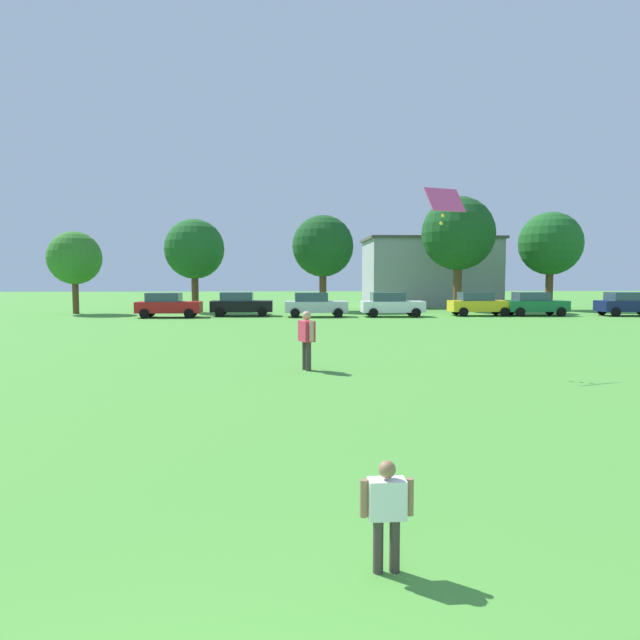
{
  "coord_description": "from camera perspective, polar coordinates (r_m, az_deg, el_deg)",
  "views": [
    {
      "loc": [
        0.65,
        -1.81,
        2.76
      ],
      "look_at": [
        1.4,
        11.38,
        1.78
      ],
      "focal_mm": 32.84,
      "sensor_mm": 36.0,
      "label": 1
    }
  ],
  "objects": [
    {
      "name": "parked_car_navy_6",
      "position": [
        46.9,
        27.79,
        1.41
      ],
      "size": [
        4.3,
        2.02,
        1.68
      ],
      "color": "#141E4C",
      "rests_on": "ground"
    },
    {
      "name": "parked_car_green_5",
      "position": [
        44.24,
        20.15,
        1.5
      ],
      "size": [
        4.3,
        2.02,
        1.68
      ],
      "color": "#196B38",
      "rests_on": "ground"
    },
    {
      "name": "tree_far_right",
      "position": [
        52.63,
        21.54,
        6.92
      ],
      "size": [
        5.23,
        5.23,
        8.15
      ],
      "color": "brown",
      "rests_on": "ground"
    },
    {
      "name": "parked_car_black_1",
      "position": [
        41.56,
        -7.74,
        1.56
      ],
      "size": [
        4.3,
        2.02,
        1.68
      ],
      "color": "black",
      "rests_on": "ground"
    },
    {
      "name": "adult_bystander",
      "position": [
        17.24,
        -1.31,
        -1.49
      ],
      "size": [
        0.51,
        0.79,
        1.76
      ],
      "rotation": [
        0.0,
        0.0,
        1.95
      ],
      "color": "#3F3833",
      "rests_on": "ground"
    },
    {
      "name": "child_kite_flyer",
      "position": [
        5.73,
        6.52,
        -17.59
      ],
      "size": [
        0.51,
        0.2,
        1.06
      ],
      "rotation": [
        0.0,
        0.0,
        0.03
      ],
      "color": "#3F3833",
      "rests_on": "ground"
    },
    {
      "name": "house_left",
      "position": [
        57.73,
        10.58,
        4.63
      ],
      "size": [
        12.45,
        8.53,
        6.47
      ],
      "color": "#9999A3",
      "rests_on": "ground"
    },
    {
      "name": "tree_far_left",
      "position": [
        47.37,
        -22.81,
        5.57
      ],
      "size": [
        3.94,
        3.94,
        6.14
      ],
      "color": "brown",
      "rests_on": "ground"
    },
    {
      "name": "parked_car_red_0",
      "position": [
        41.12,
        -14.6,
        1.43
      ],
      "size": [
        4.3,
        2.02,
        1.68
      ],
      "color": "red",
      "rests_on": "ground"
    },
    {
      "name": "tree_right",
      "position": [
        49.04,
        13.33,
        8.17
      ],
      "size": [
        5.93,
        5.93,
        9.24
      ],
      "color": "brown",
      "rests_on": "ground"
    },
    {
      "name": "tree_center",
      "position": [
        47.55,
        0.28,
        7.19
      ],
      "size": [
        4.96,
        4.96,
        7.73
      ],
      "color": "brown",
      "rests_on": "ground"
    },
    {
      "name": "parked_car_yellow_4",
      "position": [
        43.07,
        15.22,
        1.54
      ],
      "size": [
        4.3,
        2.02,
        1.68
      ],
      "color": "yellow",
      "rests_on": "ground"
    },
    {
      "name": "kite",
      "position": [
        17.92,
        12.05,
        11.2
      ],
      "size": [
        1.26,
        0.88,
        1.11
      ],
      "color": "#F24C8C"
    },
    {
      "name": "tree_left",
      "position": [
        46.98,
        -12.14,
        6.75
      ],
      "size": [
        4.66,
        4.66,
        7.26
      ],
      "color": "brown",
      "rests_on": "ground"
    },
    {
      "name": "parked_car_white_3",
      "position": [
        40.88,
        6.96,
        1.52
      ],
      "size": [
        4.3,
        2.02,
        1.68
      ],
      "color": "white",
      "rests_on": "ground"
    },
    {
      "name": "parked_car_silver_2",
      "position": [
        40.4,
        -0.51,
        1.52
      ],
      "size": [
        4.3,
        2.02,
        1.68
      ],
      "color": "silver",
      "rests_on": "ground"
    },
    {
      "name": "ground_plane",
      "position": [
        31.94,
        -4.39,
        -0.74
      ],
      "size": [
        160.0,
        160.0,
        0.0
      ],
      "primitive_type": "plane",
      "color": "#4C9338"
    }
  ]
}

